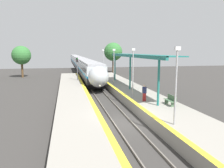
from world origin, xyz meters
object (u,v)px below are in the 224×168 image
Objects in this scene: railway_signal at (77,69)px; lamppost_far at (114,64)px; train at (79,62)px; lamppost_near at (176,81)px; lamppost_farthest at (103,61)px; lamppost_mid at (133,69)px; person_waiting at (144,93)px; platform_bench at (171,100)px.

lamppost_far is at bearing -47.70° from railway_signal.
train is 17.75× the size of lamppost_far.
lamppost_near is 1.00× the size of lamppost_farthest.
lamppost_mid is (4.94, -14.48, 1.01)m from railway_signal.
lamppost_far reaches higher than person_waiting.
lamppost_mid is at bearing -87.10° from train.
lamppost_mid is at bearing 117.28° from platform_bench.
platform_bench is 0.32× the size of lamppost_mid.
lamppost_far reaches higher than railway_signal.
lamppost_farthest is at bearing 91.30° from person_waiting.
lamppost_far is 9.05m from lamppost_farthest.
lamppost_farthest is (-2.19, 22.35, 2.43)m from platform_bench.
person_waiting is 11.51m from lamppost_far.
lamppost_mid reaches higher than person_waiting.
railway_signal is at bearing 101.85° from lamppost_near.
railway_signal reaches higher than person_waiting.
train is at bearing 92.46° from lamppost_near.
lamppost_farthest is (0.00, 18.11, 0.00)m from lamppost_mid.
person_waiting is 20.47m from lamppost_farthest.
lamppost_far is at bearing 92.33° from person_waiting.
lamppost_far is at bearing 90.00° from lamppost_mid.
lamppost_mid is (0.00, 9.05, 0.00)m from lamppost_near.
train is 17.75× the size of lamppost_mid.
lamppost_near reaches higher than train.
train reaches higher than person_waiting.
lamppost_farthest reaches higher than railway_signal.
lamppost_farthest is (-0.46, 20.36, 2.09)m from person_waiting.
lamppost_far is at bearing -86.47° from train.
lamppost_far is at bearing -90.00° from lamppost_farthest.
lamppost_near is (-0.46, -6.80, 2.09)m from person_waiting.
person_waiting is at bearing -87.67° from lamppost_far.
lamppost_mid and lamppost_far have the same top height.
railway_signal is (-2.39, -35.84, 0.61)m from train.
platform_bench is 0.32× the size of lamppost_near.
lamppost_farthest is (0.00, 9.05, 0.00)m from lamppost_far.
platform_bench is at bearing -69.16° from railway_signal.
person_waiting is 17.62m from railway_signal.
train is 52.66m from person_waiting.
railway_signal is (-5.40, 16.73, 1.07)m from person_waiting.
platform_bench is at bearing -84.41° from lamppost_farthest.
lamppost_mid reaches higher than railway_signal.
platform_bench is 13.69m from lamppost_far.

